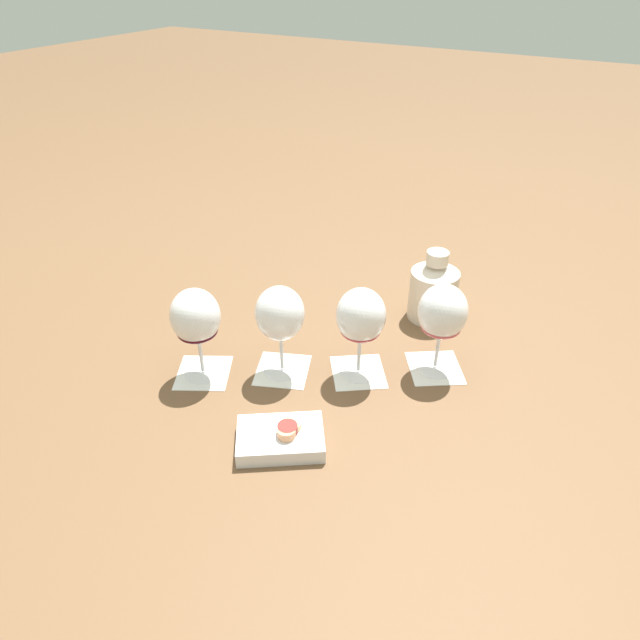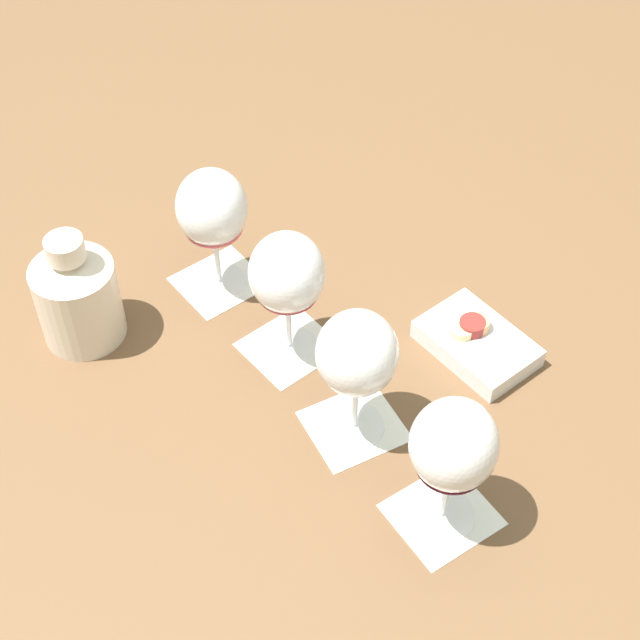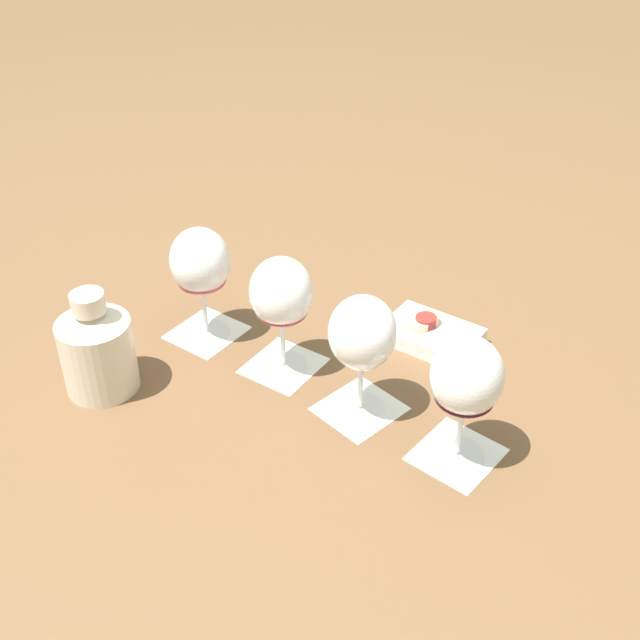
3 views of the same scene
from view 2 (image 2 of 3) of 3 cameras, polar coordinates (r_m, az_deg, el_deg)
name	(u,v)px [view 2 (image 2 of 3)]	position (r m, az deg, el deg)	size (l,w,h in m)	color
ground_plane	(321,389)	(1.22, 0.08, -4.03)	(8.00, 8.00, 0.00)	brown
tasting_card_0	(220,282)	(1.35, -5.86, 2.24)	(0.14, 0.15, 0.00)	white
tasting_card_1	(289,346)	(1.26, -1.79, -1.55)	(0.14, 0.15, 0.00)	white
tasting_card_2	(354,426)	(1.18, 1.99, -6.17)	(0.13, 0.14, 0.00)	white
tasting_card_3	(442,514)	(1.12, 7.11, -11.16)	(0.14, 0.14, 0.00)	white
wine_glass_0	(212,212)	(1.26, -6.29, 6.25)	(0.09, 0.09, 0.19)	white
wine_glass_1	(287,278)	(1.17, -1.93, 2.48)	(0.09, 0.09, 0.19)	white
wine_glass_2	(357,358)	(1.08, 2.16, -2.24)	(0.09, 0.09, 0.19)	white
wine_glass_3	(453,449)	(1.02, 7.75, -7.46)	(0.09, 0.09, 0.19)	white
ceramic_vase	(77,294)	(1.26, -13.97, 1.48)	(0.11, 0.11, 0.16)	beige
snack_dish	(476,342)	(1.26, 9.07, -1.25)	(0.17, 0.16, 0.04)	silver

